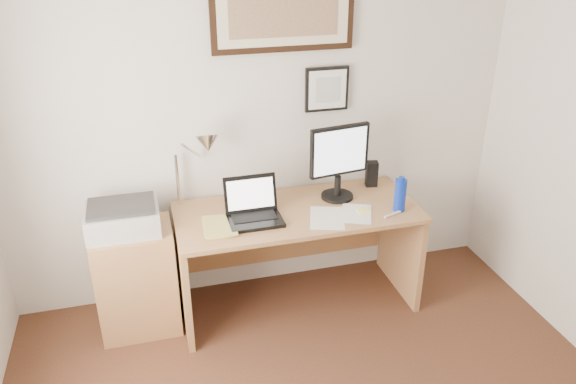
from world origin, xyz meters
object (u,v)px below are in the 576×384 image
object	(u,v)px
water_bottle	(400,195)
laptop	(253,211)
book	(203,228)
lcd_monitor	(339,159)
desk	(294,235)
printer	(123,218)
side_cabinet	(137,279)

from	to	relation	value
water_bottle	laptop	bearing A→B (deg)	171.84
book	lcd_monitor	xyz separation A→B (m)	(0.95, 0.19, 0.28)
book	desk	world-z (taller)	book
printer	book	bearing A→B (deg)	-17.87
water_bottle	printer	bearing A→B (deg)	172.36
water_bottle	book	world-z (taller)	water_bottle
side_cabinet	lcd_monitor	size ratio (longest dim) A/B	1.40
printer	water_bottle	bearing A→B (deg)	-7.64
water_bottle	book	size ratio (longest dim) A/B	0.79
lcd_monitor	desk	bearing A→B (deg)	-177.50
side_cabinet	book	xyz separation A→B (m)	(0.44, -0.15, 0.40)
side_cabinet	water_bottle	bearing A→B (deg)	-7.57
side_cabinet	book	world-z (taller)	book
side_cabinet	water_bottle	world-z (taller)	water_bottle
laptop	water_bottle	bearing A→B (deg)	-8.16
water_bottle	lcd_monitor	distance (m)	0.47
water_bottle	desk	bearing A→B (deg)	157.78
water_bottle	book	bearing A→B (deg)	176.31
book	water_bottle	bearing A→B (deg)	-3.69
side_cabinet	desk	size ratio (longest dim) A/B	0.46
side_cabinet	desk	world-z (taller)	desk
lcd_monitor	printer	xyz separation A→B (m)	(-1.42, -0.04, -0.22)
side_cabinet	printer	world-z (taller)	printer
side_cabinet	laptop	world-z (taller)	laptop
water_bottle	printer	world-z (taller)	water_bottle
book	laptop	bearing A→B (deg)	9.19
water_bottle	desk	size ratio (longest dim) A/B	0.14
water_bottle	laptop	xyz separation A→B (m)	(-0.95, 0.14, -0.05)
desk	printer	distance (m)	1.15
book	desk	size ratio (longest dim) A/B	0.17
laptop	printer	bearing A→B (deg)	172.97
side_cabinet	book	distance (m)	0.61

